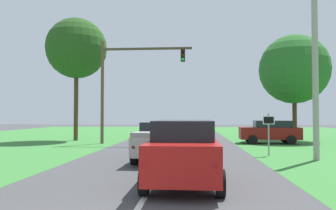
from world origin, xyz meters
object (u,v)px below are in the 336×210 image
object	(u,v)px
oak_tree_right	(294,69)
utility_pole_right	(315,75)
traffic_light	(125,76)
keep_moving_sign	(269,129)
red_suv_near	(184,151)
pickup_truck_lead	(164,140)
extra_tree_1	(77,49)
crossing_suv_far	(270,131)

from	to	relation	value
oak_tree_right	utility_pole_right	bearing A→B (deg)	-102.60
traffic_light	utility_pole_right	distance (m)	13.71
keep_moving_sign	oak_tree_right	size ratio (longest dim) A/B	0.25
traffic_light	red_suv_near	bearing A→B (deg)	-71.47
red_suv_near	oak_tree_right	bearing A→B (deg)	64.00
pickup_truck_lead	utility_pole_right	xyz separation A→B (m)	(7.20, 0.45, 3.10)
traffic_light	utility_pole_right	world-z (taller)	utility_pole_right
keep_moving_sign	extra_tree_1	bearing A→B (deg)	145.24
pickup_truck_lead	keep_moving_sign	bearing A→B (deg)	20.86
red_suv_near	crossing_suv_far	distance (m)	16.28
crossing_suv_far	utility_pole_right	xyz separation A→B (m)	(0.01, -9.20, 3.13)
pickup_truck_lead	crossing_suv_far	distance (m)	12.04
oak_tree_right	crossing_suv_far	xyz separation A→B (m)	(-2.74, -3.03, -5.08)
red_suv_near	crossing_suv_far	world-z (taller)	red_suv_near
utility_pole_right	extra_tree_1	bearing A→B (deg)	144.45
red_suv_near	utility_pole_right	distance (m)	9.00
utility_pole_right	oak_tree_right	bearing A→B (deg)	77.40
red_suv_near	oak_tree_right	size ratio (longest dim) A/B	0.51
pickup_truck_lead	crossing_suv_far	size ratio (longest dim) A/B	1.26
traffic_light	extra_tree_1	world-z (taller)	extra_tree_1
red_suv_near	crossing_suv_far	size ratio (longest dim) A/B	1.03
pickup_truck_lead	traffic_light	size ratio (longest dim) A/B	0.72
red_suv_near	oak_tree_right	xyz separation A→B (m)	(8.84, 18.13, 4.96)
keep_moving_sign	utility_pole_right	distance (m)	3.57
red_suv_near	keep_moving_sign	bearing A→B (deg)	60.32
utility_pole_right	extra_tree_1	xyz separation A→B (m)	(-15.67, 11.20, 3.77)
traffic_light	extra_tree_1	distance (m)	6.25
red_suv_near	oak_tree_right	distance (m)	20.77
red_suv_near	pickup_truck_lead	size ratio (longest dim) A/B	0.82
traffic_light	keep_moving_sign	world-z (taller)	traffic_light
crossing_suv_far	extra_tree_1	world-z (taller)	extra_tree_1
traffic_light	keep_moving_sign	distance (m)	11.82
keep_moving_sign	extra_tree_1	distance (m)	18.01
traffic_light	utility_pole_right	xyz separation A→B (m)	(10.86, -8.31, -1.01)
crossing_suv_far	utility_pole_right	distance (m)	9.72
pickup_truck_lead	extra_tree_1	distance (m)	15.95
red_suv_near	extra_tree_1	world-z (taller)	extra_tree_1
keep_moving_sign	utility_pole_right	xyz separation A→B (m)	(1.84, -1.60, 2.62)
traffic_light	oak_tree_right	distance (m)	14.19
pickup_truck_lead	extra_tree_1	xyz separation A→B (m)	(-8.47, 11.64, 6.87)
utility_pole_right	extra_tree_1	size ratio (longest dim) A/B	0.78
red_suv_near	utility_pole_right	bearing A→B (deg)	43.99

